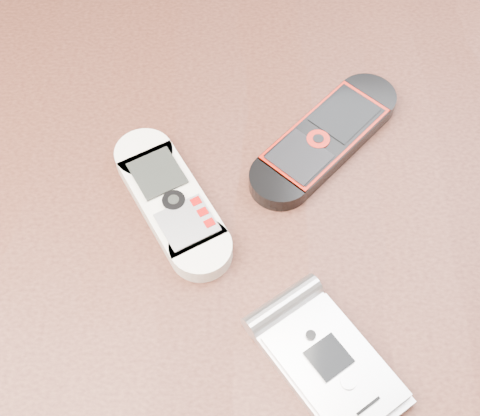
% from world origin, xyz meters
% --- Properties ---
extents(table, '(1.20, 0.80, 0.75)m').
position_xyz_m(table, '(0.00, 0.00, 0.64)').
color(table, black).
rests_on(table, ground).
extents(nokia_white, '(0.11, 0.15, 0.02)m').
position_xyz_m(nokia_white, '(-0.05, 0.01, 0.76)').
color(nokia_white, silver).
rests_on(nokia_white, table).
extents(nokia_black_red, '(0.14, 0.15, 0.02)m').
position_xyz_m(nokia_black_red, '(0.07, 0.07, 0.76)').
color(nokia_black_red, black).
rests_on(nokia_black_red, table).
extents(motorola_razr, '(0.11, 0.13, 0.02)m').
position_xyz_m(motorola_razr, '(0.06, -0.12, 0.76)').
color(motorola_razr, silver).
rests_on(motorola_razr, table).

